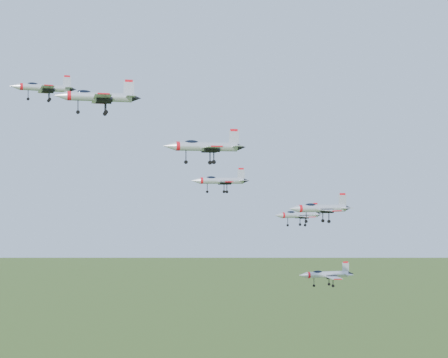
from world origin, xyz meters
TOP-DOWN VIEW (x-y plane):
  - jet_lead at (-13.97, 16.55)m, footprint 11.41×9.57m
  - jet_left_high at (-11.33, -3.71)m, footprint 12.76×10.86m
  - jet_right_high at (-3.46, -22.38)m, footprint 11.05×9.38m
  - jet_left_low at (14.45, 3.42)m, footprint 10.79×9.18m
  - jet_right_low at (23.22, -13.96)m, footprint 11.54×9.72m
  - jet_trail at (30.55, 1.15)m, footprint 10.55×8.80m
  - jet_extra at (45.31, 10.32)m, footprint 12.27×10.50m

SIDE VIEW (x-z plane):
  - jet_extra at x=45.31m, z-range 95.49..98.85m
  - jet_trail at x=30.55m, z-range 109.38..112.20m
  - jet_right_low at x=23.22m, z-range 111.12..114.22m
  - jet_left_low at x=14.45m, z-range 115.83..118.77m
  - jet_right_high at x=-3.46m, z-range 120.03..123.03m
  - jet_left_high at x=-11.33m, z-range 128.01..131.48m
  - jet_lead at x=-13.97m, z-range 132.08..135.13m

